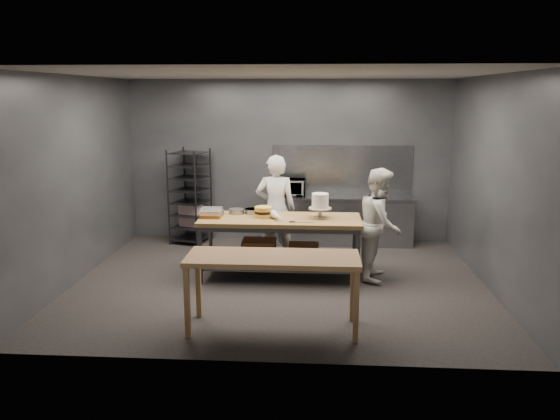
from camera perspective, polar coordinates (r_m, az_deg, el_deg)
name	(u,v)px	position (r m, az deg, el deg)	size (l,w,h in m)	color
ground	(280,281)	(8.18, -0.05, -7.46)	(6.00, 6.00, 0.00)	black
back_wall	(289,161)	(10.28, 0.90, 5.16)	(6.00, 0.04, 3.00)	#4C4F54
work_table	(279,240)	(8.23, -0.08, -3.16)	(2.40, 0.90, 0.92)	olive
near_counter	(273,263)	(6.34, -0.76, -5.57)	(2.00, 0.70, 0.90)	#98663F
back_counter	(341,220)	(10.14, 6.44, -1.02)	(2.60, 0.60, 0.90)	slate
splashback_panel	(342,169)	(10.28, 6.49, 4.24)	(2.60, 0.02, 0.90)	slate
speed_rack	(190,197)	(10.24, -9.38, 1.33)	(0.75, 0.79, 1.75)	black
chef_behind	(276,209)	(8.89, -0.46, 0.09)	(0.65, 0.43, 1.78)	white
chef_right	(380,224)	(8.25, 10.43, -1.44)	(0.81, 0.63, 1.67)	silver
microwave	(290,187)	(10.02, 1.08, 2.39)	(0.54, 0.37, 0.30)	black
frosted_cake_stand	(320,203)	(8.09, 4.22, 0.76)	(0.34, 0.34, 0.37)	#BBAF95
layer_cake	(264,212)	(8.16, -1.73, -0.21)	(0.27, 0.27, 0.16)	gold
cake_pans	(240,211)	(8.42, -4.25, -0.15)	(0.86, 0.41, 0.07)	gray
piping_bag	(277,216)	(7.95, -0.27, -0.68)	(0.12, 0.12, 0.38)	white
offset_spatula	(298,222)	(7.84, 1.93, -1.27)	(0.37, 0.02, 0.02)	slate
pastry_clamshells	(211,213)	(8.30, -7.22, -0.27)	(0.33, 0.41, 0.11)	brown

